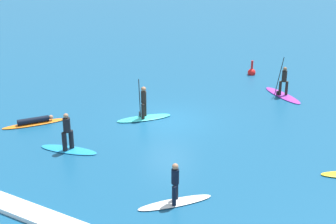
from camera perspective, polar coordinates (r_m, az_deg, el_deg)
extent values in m
plane|color=navy|center=(26.52, 0.00, -1.00)|extent=(120.00, 120.00, 0.00)
ellipsoid|color=white|center=(19.48, 0.79, -10.04)|extent=(2.30, 2.62, 0.08)
cylinder|color=black|center=(19.45, 0.92, -8.61)|extent=(0.23, 0.23, 0.78)
cylinder|color=black|center=(19.06, 0.68, -9.30)|extent=(0.23, 0.23, 0.78)
cylinder|color=black|center=(18.91, 0.81, -7.17)|extent=(0.41, 0.41, 0.59)
sphere|color=#A37556|center=(18.71, 0.82, -6.08)|extent=(0.33, 0.33, 0.23)
ellipsoid|color=#1E8CD1|center=(23.82, -10.99, -4.13)|extent=(2.87, 1.37, 0.07)
cylinder|color=black|center=(23.54, -11.44, -3.23)|extent=(0.26, 0.26, 0.86)
cylinder|color=black|center=(23.70, -10.71, -3.00)|extent=(0.26, 0.26, 0.86)
cylinder|color=black|center=(23.31, -11.20, -1.43)|extent=(0.40, 0.40, 0.66)
sphere|color=#A37556|center=(23.15, -11.28, -0.42)|extent=(0.27, 0.27, 0.23)
ellipsoid|color=purple|center=(30.73, 12.64, 1.83)|extent=(3.02, 2.41, 0.07)
cylinder|color=black|center=(30.61, 13.04, 2.59)|extent=(0.23, 0.23, 0.81)
cylinder|color=black|center=(30.56, 12.36, 2.62)|extent=(0.23, 0.23, 0.81)
cylinder|color=black|center=(30.35, 12.82, 3.91)|extent=(0.41, 0.41, 0.65)
sphere|color=brown|center=(30.22, 12.89, 4.70)|extent=(0.31, 0.31, 0.22)
cylinder|color=black|center=(30.32, 12.28, 3.92)|extent=(0.32, 0.44, 2.22)
cube|color=black|center=(30.66, 12.12, 2.02)|extent=(0.16, 0.20, 0.32)
ellipsoid|color=#33C6CC|center=(26.78, -2.68, -0.68)|extent=(2.44, 2.69, 0.09)
cylinder|color=black|center=(26.79, -2.59, 0.39)|extent=(0.24, 0.24, 0.82)
cylinder|color=black|center=(26.42, -2.81, 0.06)|extent=(0.24, 0.24, 0.82)
cylinder|color=black|center=(26.35, -2.72, 1.67)|extent=(0.40, 0.40, 0.61)
sphere|color=brown|center=(26.20, -2.74, 2.56)|extent=(0.36, 0.36, 0.26)
cylinder|color=black|center=(26.57, -3.18, 1.56)|extent=(0.22, 0.20, 2.00)
cube|color=black|center=(26.91, -3.14, -0.32)|extent=(0.19, 0.18, 0.32)
ellipsoid|color=orange|center=(26.96, -14.62, -1.26)|extent=(2.34, 2.95, 0.08)
cylinder|color=black|center=(26.89, -14.77, -0.91)|extent=(1.16, 1.45, 0.30)
sphere|color=#A37556|center=(27.01, -12.89, -0.57)|extent=(0.32, 0.32, 0.23)
sphere|color=red|center=(34.25, 9.28, 4.35)|extent=(0.52, 0.52, 0.52)
cylinder|color=red|center=(34.15, 9.31, 4.89)|extent=(0.14, 0.14, 0.94)
cube|color=white|center=(19.51, -15.27, -10.71)|extent=(17.28, 0.90, 0.18)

